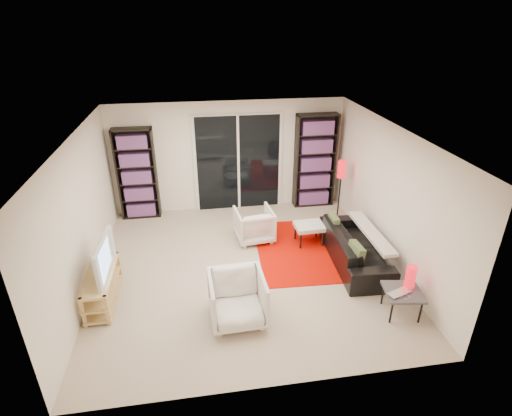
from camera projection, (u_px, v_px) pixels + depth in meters
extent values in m
plane|color=#BBA98E|center=(245.00, 268.00, 6.97)|extent=(5.00, 5.00, 0.00)
cube|color=white|center=(229.00, 157.00, 8.66)|extent=(5.00, 0.02, 2.40)
cube|color=white|center=(274.00, 307.00, 4.23)|extent=(5.00, 0.02, 2.40)
cube|color=white|center=(82.00, 217.00, 6.09)|extent=(0.02, 5.00, 2.40)
cube|color=white|center=(389.00, 196.00, 6.80)|extent=(0.02, 5.00, 2.40)
cube|color=white|center=(243.00, 133.00, 5.92)|extent=(5.00, 5.00, 0.02)
cube|color=white|center=(238.00, 163.00, 8.73)|extent=(1.92, 0.06, 2.16)
cube|color=black|center=(238.00, 164.00, 8.70)|extent=(1.80, 0.02, 2.10)
cube|color=white|center=(238.00, 164.00, 8.69)|extent=(0.05, 0.02, 2.10)
cube|color=black|center=(137.00, 174.00, 8.35)|extent=(0.80, 0.30, 1.95)
cube|color=#B12271|center=(137.00, 174.00, 8.33)|extent=(0.70, 0.22, 1.85)
cube|color=black|center=(315.00, 161.00, 8.85)|extent=(0.90, 0.30, 2.10)
cube|color=#B12271|center=(315.00, 161.00, 8.84)|extent=(0.80, 0.22, 2.00)
cube|color=#DDB269|center=(100.00, 275.00, 5.98)|extent=(0.38, 1.20, 0.04)
cube|color=#DDB269|center=(103.00, 287.00, 6.08)|extent=(0.38, 1.20, 0.03)
cube|color=#DDB269|center=(105.00, 297.00, 6.16)|extent=(0.38, 1.20, 0.04)
cube|color=#DDB269|center=(83.00, 313.00, 5.56)|extent=(0.05, 0.05, 0.50)
cube|color=#DDB269|center=(99.00, 267.00, 6.55)|extent=(0.05, 0.05, 0.50)
cube|color=#DDB269|center=(107.00, 310.00, 5.60)|extent=(0.05, 0.05, 0.50)
cube|color=#DDB269|center=(119.00, 265.00, 6.60)|extent=(0.05, 0.05, 0.50)
imported|color=black|center=(98.00, 258.00, 5.85)|extent=(0.18, 0.98, 0.56)
cube|color=#C60B00|center=(302.00, 249.00, 7.51)|extent=(1.76, 2.32, 0.01)
imported|color=black|center=(355.00, 247.00, 7.04)|extent=(0.90, 2.05, 0.59)
imported|color=silver|center=(254.00, 224.00, 7.72)|extent=(0.76, 0.78, 0.65)
imported|color=silver|center=(237.00, 299.00, 5.65)|extent=(0.81, 0.83, 0.73)
cube|color=silver|center=(309.00, 226.00, 7.58)|extent=(0.56, 0.46, 0.08)
cylinder|color=black|center=(301.00, 241.00, 7.47)|extent=(0.04, 0.04, 0.32)
cylinder|color=black|center=(295.00, 232.00, 7.78)|extent=(0.04, 0.04, 0.32)
cylinder|color=black|center=(323.00, 239.00, 7.55)|extent=(0.04, 0.04, 0.32)
cylinder|color=black|center=(316.00, 230.00, 7.86)|extent=(0.04, 0.04, 0.32)
cube|color=#45454A|center=(403.00, 292.00, 5.76)|extent=(0.59, 0.59, 0.04)
cylinder|color=black|center=(391.00, 312.00, 5.66)|extent=(0.03, 0.03, 0.38)
cylinder|color=black|center=(383.00, 294.00, 6.03)|extent=(0.03, 0.03, 0.38)
cylinder|color=black|center=(420.00, 312.00, 5.66)|extent=(0.03, 0.03, 0.38)
cylinder|color=black|center=(410.00, 293.00, 6.03)|extent=(0.03, 0.03, 0.38)
imported|color=silver|center=(402.00, 295.00, 5.65)|extent=(0.41, 0.33, 0.03)
cylinder|color=red|center=(411.00, 277.00, 5.77)|extent=(0.15, 0.15, 0.34)
cylinder|color=black|center=(337.00, 218.00, 8.63)|extent=(0.20, 0.20, 0.03)
cylinder|color=black|center=(339.00, 198.00, 8.42)|extent=(0.03, 0.03, 0.99)
cylinder|color=red|center=(342.00, 169.00, 8.13)|extent=(0.18, 0.18, 0.36)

